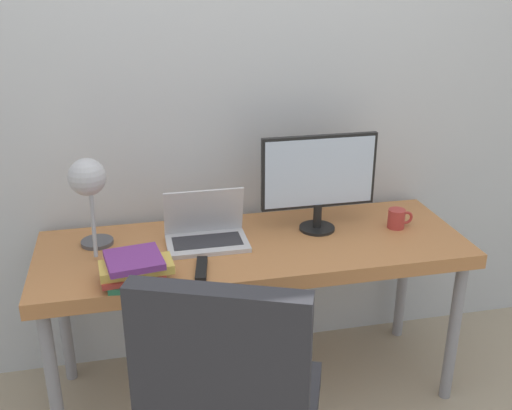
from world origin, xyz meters
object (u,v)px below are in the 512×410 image
desk_lamp (88,184)px  monitor (319,177)px  laptop (206,232)px  book_stack (135,269)px  mug (397,218)px  office_chair (230,404)px

desk_lamp → monitor: bearing=5.2°
laptop → book_stack: bearing=-137.7°
monitor → mug: (0.34, -0.06, -0.20)m
desk_lamp → book_stack: (0.14, -0.21, -0.26)m
laptop → monitor: 0.52m
laptop → monitor: bearing=3.6°
book_stack → office_chair: bearing=-66.2°
office_chair → book_stack: size_ratio=3.89×
laptop → desk_lamp: size_ratio=0.79×
monitor → book_stack: size_ratio=1.83×
monitor → office_chair: (-0.53, -0.85, -0.38)m
office_chair → monitor: bearing=57.7°
office_chair → mug: office_chair is taller
monitor → desk_lamp: size_ratio=1.19×
book_stack → monitor: bearing=20.9°
monitor → office_chair: monitor is taller
laptop → book_stack: 0.40m
desk_lamp → book_stack: bearing=-56.0°
office_chair → book_stack: 0.63m
monitor → book_stack: bearing=-159.1°
monitor → book_stack: 0.85m
office_chair → book_stack: office_chair is taller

